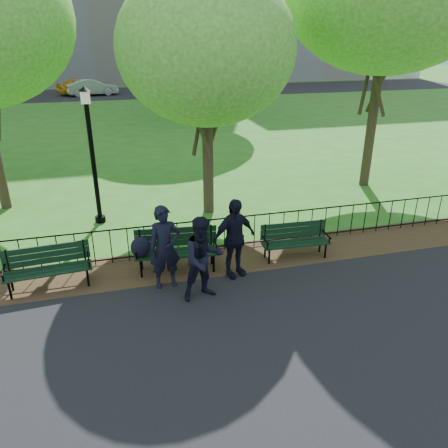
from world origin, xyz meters
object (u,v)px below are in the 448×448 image
object	(u,v)px
park_bench_left_a	(47,263)
person_left	(165,247)
tree_near_e	(206,49)
sedan_silver	(92,87)
person_mid	(203,259)
park_bench_right_a	(295,237)
sedan_dark	(218,84)
lamppost	(92,152)
taxi	(82,86)
park_bench_main	(161,246)
person_right	(234,238)

from	to	relation	value
park_bench_left_a	person_left	xyz separation A→B (m)	(2.47, -0.61, 0.36)
tree_near_e	sedan_silver	xyz separation A→B (m)	(-3.78, 29.18, -4.00)
person_mid	person_left	bearing A→B (deg)	126.43
park_bench_right_a	sedan_dark	xyz separation A→B (m)	(6.08, 31.86, 0.27)
sedan_silver	lamppost	bearing A→B (deg)	172.37
tree_near_e	taxi	size ratio (longest dim) A/B	1.59
person_left	sedan_silver	size ratio (longest dim) A/B	0.43
lamppost	taxi	bearing A→B (deg)	92.66
park_bench_main	sedan_silver	bearing A→B (deg)	99.59
person_mid	sedan_dark	xyz separation A→B (m)	(8.63, 33.08, -0.10)
taxi	tree_near_e	bearing A→B (deg)	165.56
taxi	sedan_silver	size ratio (longest dim) A/B	0.99
person_left	person_mid	distance (m)	0.96
person_right	sedan_dark	world-z (taller)	person_right
park_bench_main	person_mid	bearing A→B (deg)	-54.46
park_bench_main	tree_near_e	bearing A→B (deg)	67.21
park_bench_right_a	park_bench_main	bearing A→B (deg)	-178.48
sedan_silver	park_bench_right_a	bearing A→B (deg)	-179.66
park_bench_main	sedan_dark	world-z (taller)	sedan_dark
park_bench_main	taxi	distance (m)	33.82
sedan_dark	lamppost	bearing A→B (deg)	140.34
tree_near_e	person_right	distance (m)	5.50
park_bench_right_a	tree_near_e	xyz separation A→B (m)	(-1.37, 3.48, 4.19)
person_mid	person_right	world-z (taller)	person_right
lamppost	taxi	size ratio (longest dim) A/B	0.90
person_left	sedan_dark	distance (m)	33.73
park_bench_left_a	park_bench_right_a	bearing A→B (deg)	-4.95
park_bench_main	park_bench_left_a	bearing A→B (deg)	-173.44
park_bench_main	lamppost	bearing A→B (deg)	118.29
park_bench_left_a	park_bench_main	bearing A→B (deg)	-4.10
person_left	person_right	xyz separation A→B (m)	(1.55, 0.07, -0.01)
lamppost	park_bench_right_a	bearing A→B (deg)	-36.88
park_bench_main	park_bench_right_a	xyz separation A→B (m)	(3.26, -0.07, -0.13)
taxi	sedan_silver	bearing A→B (deg)	-164.08
tree_near_e	person_mid	xyz separation A→B (m)	(-1.18, -4.70, -3.81)
tree_near_e	sedan_silver	distance (m)	29.69
tree_near_e	sedan_silver	world-z (taller)	tree_near_e
tree_near_e	person_left	distance (m)	5.84
person_right	taxi	bearing A→B (deg)	79.73
taxi	person_left	bearing A→B (deg)	161.45
park_bench_left_a	person_mid	size ratio (longest dim) A/B	1.01
park_bench_left_a	taxi	xyz separation A→B (m)	(-0.34, 33.72, 0.16)
lamppost	sedan_silver	bearing A→B (deg)	90.99
lamppost	person_right	bearing A→B (deg)	-53.37
park_bench_right_a	person_mid	size ratio (longest dim) A/B	0.93
person_left	sedan_dark	size ratio (longest dim) A/B	0.34
lamppost	sedan_dark	size ratio (longest dim) A/B	0.70
park_bench_left_a	taxi	bearing A→B (deg)	86.20
park_bench_left_a	lamppost	world-z (taller)	lamppost
lamppost	person_left	world-z (taller)	lamppost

